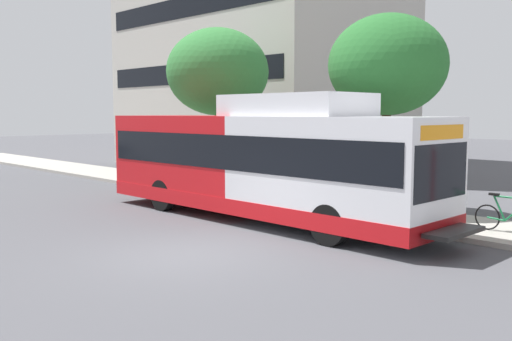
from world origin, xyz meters
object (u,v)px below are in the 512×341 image
Objects in this scene: bicycle_parked at (509,216)px; street_tree_near_stop at (388,65)px; street_tree_mid_block at (218,72)px; transit_bus at (259,162)px.

street_tree_near_stop is at bearing 77.26° from bicycle_parked.
bicycle_parked is at bearing -94.28° from street_tree_mid_block.
bicycle_parked is 13.01m from street_tree_mid_block.
street_tree_mid_block is (3.61, 6.09, 3.10)m from transit_bus.
street_tree_near_stop is (0.96, 4.26, 4.04)m from bicycle_parked.
street_tree_near_stop is 0.94× the size of street_tree_mid_block.
street_tree_near_stop reaches higher than transit_bus.
street_tree_near_stop reaches higher than bicycle_parked.
street_tree_near_stop is (3.66, -1.92, 2.90)m from transit_bus.
bicycle_parked is at bearing -102.74° from street_tree_near_stop.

